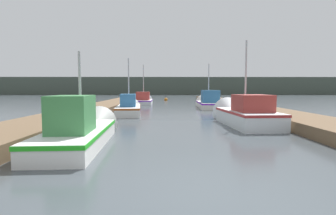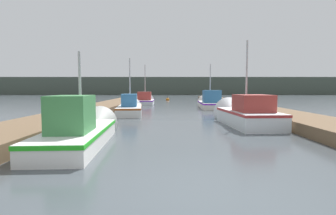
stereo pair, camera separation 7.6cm
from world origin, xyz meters
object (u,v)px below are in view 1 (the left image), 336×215
object	(u,v)px
mooring_piling_1	(215,98)
channel_buoy	(166,99)
fishing_boat_2	(129,108)
mooring_piling_2	(210,97)
fishing_boat_1	(243,114)
mooring_piling_0	(206,97)
fishing_boat_4	(144,100)
fishing_boat_3	(208,102)
fishing_boat_0	(83,129)

from	to	relation	value
mooring_piling_1	channel_buoy	bearing A→B (deg)	118.41
fishing_boat_2	mooring_piling_2	world-z (taller)	fishing_boat_2
fishing_boat_1	mooring_piling_0	world-z (taller)	fishing_boat_1
fishing_boat_4	mooring_piling_2	bearing A→B (deg)	5.56
fishing_boat_3	fishing_boat_4	xyz separation A→B (m)	(-5.97, 5.07, -0.06)
fishing_boat_3	mooring_piling_1	xyz separation A→B (m)	(1.30, 3.64, 0.26)
fishing_boat_4	channel_buoy	xyz separation A→B (m)	(2.34, 7.68, -0.25)
fishing_boat_1	mooring_piling_2	size ratio (longest dim) A/B	3.73
fishing_boat_2	fishing_boat_4	distance (m)	10.37
fishing_boat_3	fishing_boat_0	bearing A→B (deg)	-111.25
mooring_piling_1	channel_buoy	size ratio (longest dim) A/B	1.45
fishing_boat_2	fishing_boat_0	bearing A→B (deg)	-96.28
fishing_boat_3	channel_buoy	world-z (taller)	fishing_boat_3
fishing_boat_1	channel_buoy	size ratio (longest dim) A/B	5.34
mooring_piling_2	channel_buoy	xyz separation A→B (m)	(-4.82, 6.85, -0.55)
fishing_boat_4	fishing_boat_0	bearing A→B (deg)	-91.74
fishing_boat_3	channel_buoy	bearing A→B (deg)	107.72
mooring_piling_1	fishing_boat_1	bearing A→B (deg)	-95.61
fishing_boat_2	fishing_boat_4	bearing A→B (deg)	83.99
fishing_boat_3	fishing_boat_4	bearing A→B (deg)	141.50
mooring_piling_0	mooring_piling_2	size ratio (longest dim) A/B	0.86
fishing_boat_2	fishing_boat_3	distance (m)	8.05
fishing_boat_3	fishing_boat_4	size ratio (longest dim) A/B	1.19
fishing_boat_3	mooring_piling_1	bearing A→B (deg)	72.19
fishing_boat_0	fishing_boat_2	size ratio (longest dim) A/B	0.94
channel_buoy	fishing_boat_1	bearing A→B (deg)	-81.38
fishing_boat_3	mooring_piling_1	distance (m)	3.88
fishing_boat_0	fishing_boat_3	size ratio (longest dim) A/B	0.86
fishing_boat_4	channel_buoy	distance (m)	8.03
mooring_piling_0	channel_buoy	distance (m)	6.21
fishing_boat_2	mooring_piling_1	world-z (taller)	fishing_boat_2
fishing_boat_0	fishing_boat_3	bearing A→B (deg)	63.70
fishing_boat_3	fishing_boat_1	bearing A→B (deg)	-88.65
fishing_boat_4	mooring_piling_1	size ratio (longest dim) A/B	3.81
fishing_boat_4	fishing_boat_1	bearing A→B (deg)	-70.44
channel_buoy	fishing_boat_2	bearing A→B (deg)	-97.71
mooring_piling_1	fishing_boat_4	bearing A→B (deg)	168.87
mooring_piling_1	mooring_piling_2	distance (m)	2.27
mooring_piling_0	channel_buoy	size ratio (longest dim) A/B	1.24
fishing_boat_4	mooring_piling_2	xyz separation A→B (m)	(7.16, 0.83, 0.30)
fishing_boat_0	fishing_boat_4	xyz separation A→B (m)	(0.23, 19.61, -0.02)
fishing_boat_2	mooring_piling_0	xyz separation A→B (m)	(7.32, 14.23, 0.21)
mooring_piling_2	fishing_boat_0	bearing A→B (deg)	-109.88
fishing_boat_0	mooring_piling_1	size ratio (longest dim) A/B	3.91
mooring_piling_0	channel_buoy	bearing A→B (deg)	141.96
fishing_boat_4	channel_buoy	world-z (taller)	fishing_boat_4
fishing_boat_4	mooring_piling_0	bearing A→B (deg)	27.12
mooring_piling_0	mooring_piling_1	distance (m)	5.30
fishing_boat_1	fishing_boat_0	bearing A→B (deg)	-150.68
channel_buoy	fishing_boat_0	bearing A→B (deg)	-95.39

